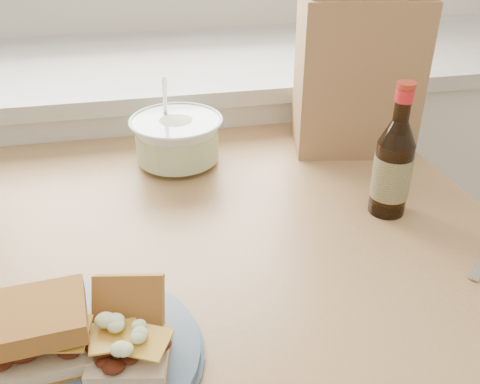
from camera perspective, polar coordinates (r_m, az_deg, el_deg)
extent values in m
cube|color=silver|center=(1.78, -7.92, -1.24)|extent=(2.40, 0.60, 0.90)
cube|color=beige|center=(1.58, -9.15, 13.33)|extent=(2.50, 0.64, 0.04)
cube|color=#B18053|center=(0.95, -1.61, -6.19)|extent=(1.07, 1.07, 0.04)
cube|color=#B18053|center=(1.57, -21.96, -11.07)|extent=(0.07, 0.07, 0.79)
cube|color=#B18053|center=(1.66, 10.09, -6.27)|extent=(0.07, 0.07, 0.79)
cylinder|color=#455B6F|center=(0.75, -15.88, -16.57)|extent=(0.29, 0.29, 0.02)
cube|color=beige|center=(0.75, -19.80, -15.50)|extent=(0.12, 0.11, 0.02)
cube|color=gold|center=(0.72, -20.29, -13.58)|extent=(0.07, 0.07, 0.00)
cube|color=#A8642C|center=(0.71, -20.61, -12.30)|extent=(0.12, 0.11, 0.03)
cube|color=beige|center=(0.71, -11.70, -16.70)|extent=(0.11, 0.10, 0.02)
cube|color=gold|center=(0.69, -11.97, -14.99)|extent=(0.07, 0.07, 0.00)
cube|color=#A8642C|center=(0.73, -11.77, -11.86)|extent=(0.10, 0.08, 0.08)
cone|color=silver|center=(1.16, -6.70, 5.33)|extent=(0.19, 0.19, 0.10)
cylinder|color=silver|center=(1.17, -6.69, 5.13)|extent=(0.18, 0.18, 0.07)
torus|color=silver|center=(1.14, -6.86, 7.61)|extent=(0.20, 0.20, 0.01)
cylinder|color=silver|center=(1.16, -8.01, 9.51)|extent=(0.01, 0.08, 0.13)
cylinder|color=black|center=(1.01, 15.81, 1.42)|extent=(0.07, 0.07, 0.14)
cone|color=black|center=(0.97, 16.57, 6.14)|extent=(0.07, 0.07, 0.04)
cylinder|color=black|center=(0.95, 17.02, 8.94)|extent=(0.03, 0.03, 0.06)
cylinder|color=red|center=(0.95, 17.18, 9.88)|extent=(0.03, 0.03, 0.02)
cylinder|color=#A5321E|center=(0.94, 17.34, 10.86)|extent=(0.03, 0.03, 0.01)
cylinder|color=#364020|center=(1.01, 15.85, 1.68)|extent=(0.07, 0.07, 0.08)
cube|color=#976E49|center=(1.23, 12.37, 12.15)|extent=(0.29, 0.21, 0.34)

